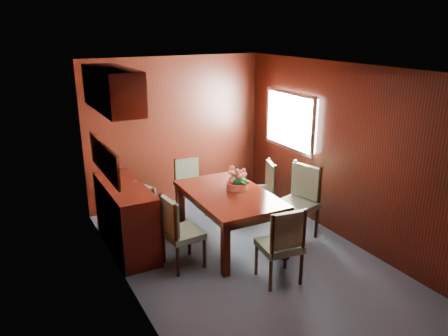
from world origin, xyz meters
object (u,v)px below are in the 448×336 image
chair_left_near (178,229)px  chair_right_near (300,197)px  dining_table (229,200)px  sideboard (126,217)px  chair_head (283,242)px  flower_centerpiece (237,178)px

chair_left_near → chair_right_near: 1.83m
chair_right_near → dining_table: bearing=59.4°
dining_table → chair_left_near: chair_left_near is taller
sideboard → chair_left_near: chair_left_near is taller
sideboard → chair_right_near: (2.24, -0.79, 0.13)m
chair_right_near → chair_head: size_ratio=1.10×
dining_table → chair_right_near: (0.98, -0.27, -0.05)m
sideboard → dining_table: sideboard is taller
chair_head → flower_centerpiece: 1.28m
chair_right_near → chair_head: bearing=118.5°
sideboard → flower_centerpiece: (1.44, -0.43, 0.43)m
sideboard → chair_right_near: size_ratio=1.34×
chair_right_near → flower_centerpiece: (-0.80, 0.36, 0.31)m
dining_table → chair_right_near: bearing=-14.5°
sideboard → chair_head: bearing=-51.3°
chair_left_near → dining_table: bearing=102.0°
chair_head → sideboard: bearing=135.7°
chair_head → flower_centerpiece: size_ratio=3.05×
sideboard → flower_centerpiece: size_ratio=4.50×
chair_head → chair_left_near: bearing=142.8°
chair_left_near → chair_right_near: (1.82, -0.01, 0.06)m
chair_left_near → chair_right_near: bearing=84.7°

